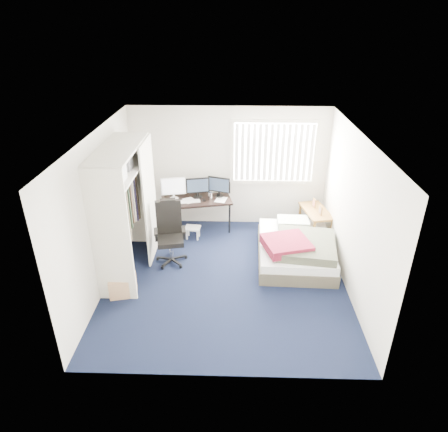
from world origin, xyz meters
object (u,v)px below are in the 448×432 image
office_chair (170,238)px  nightstand (316,213)px  bed (296,248)px  desk (196,197)px

office_chair → nightstand: size_ratio=1.24×
nightstand → office_chair: bearing=-161.3°
nightstand → bed: bearing=-118.7°
desk → office_chair: bearing=-107.1°
bed → nightstand: bearing=61.3°
desk → office_chair: 1.29m
nightstand → bed: 1.06m
office_chair → bed: size_ratio=0.64×
desk → nightstand: 2.43m
office_chair → desk: bearing=72.9°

